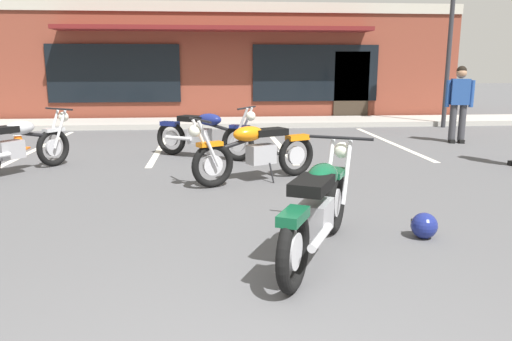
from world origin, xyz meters
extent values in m
plane|color=#515154|center=(0.00, 3.99, 0.00)|extent=(80.00, 80.00, 0.00)
cube|color=#A8A59E|center=(0.00, 12.41, 0.07)|extent=(22.00, 1.80, 0.14)
cube|color=brown|center=(0.00, 16.32, 1.76)|extent=(15.17, 5.77, 3.52)
cube|color=#B2AD9E|center=(0.00, 13.41, 3.37)|extent=(15.17, 0.06, 0.30)
cube|color=black|center=(-3.03, 13.40, 1.45)|extent=(3.88, 0.06, 1.70)
cube|color=black|center=(3.03, 13.40, 1.45)|extent=(3.88, 0.06, 1.70)
cube|color=#33281E|center=(4.17, 13.40, 1.05)|extent=(1.10, 0.06, 2.10)
cube|color=maroon|center=(0.00, 12.99, 2.72)|extent=(9.10, 0.90, 0.12)
cube|color=silver|center=(-3.78, 8.81, 0.00)|extent=(0.12, 4.80, 0.01)
cube|color=silver|center=(-1.26, 8.81, 0.00)|extent=(0.12, 4.80, 0.01)
cube|color=silver|center=(1.26, 8.81, 0.00)|extent=(0.12, 4.80, 0.01)
cube|color=silver|center=(3.78, 8.81, 0.00)|extent=(0.12, 4.80, 0.01)
torus|color=black|center=(0.40, 1.66, 0.32)|extent=(0.37, 0.62, 0.64)
cylinder|color=#B7B7BC|center=(0.40, 1.66, 0.32)|extent=(0.18, 0.28, 0.29)
torus|color=black|center=(1.05, 2.95, 0.32)|extent=(0.37, 0.62, 0.64)
cylinder|color=#B7B7BC|center=(1.05, 2.95, 0.32)|extent=(0.18, 0.28, 0.29)
cylinder|color=silver|center=(1.01, 3.08, 0.64)|extent=(0.18, 0.31, 0.66)
cylinder|color=silver|center=(1.17, 3.00, 0.64)|extent=(0.18, 0.31, 0.66)
cylinder|color=black|center=(1.13, 3.11, 0.96)|extent=(0.61, 0.32, 0.03)
sphere|color=silver|center=(1.16, 3.18, 0.82)|extent=(0.23, 0.23, 0.17)
cube|color=#0F4C2D|center=(1.06, 2.98, 0.62)|extent=(0.29, 0.38, 0.06)
cube|color=#9E9EA3|center=(0.69, 2.23, 0.40)|extent=(0.39, 0.47, 0.28)
cylinder|color=silver|center=(0.65, 1.84, 0.36)|extent=(0.31, 0.52, 0.07)
cylinder|color=black|center=(0.78, 2.41, 0.64)|extent=(0.47, 0.87, 0.26)
ellipsoid|color=#0F4C2D|center=(0.79, 2.43, 0.72)|extent=(0.45, 0.55, 0.22)
cube|color=black|center=(0.63, 2.10, 0.72)|extent=(0.48, 0.59, 0.10)
cube|color=#0F4C2D|center=(0.40, 1.64, 0.60)|extent=(0.30, 0.39, 0.08)
cylinder|color=black|center=(0.50, 2.25, 0.14)|extent=(0.13, 0.08, 0.29)
torus|color=black|center=(-2.87, 6.74, 0.32)|extent=(0.45, 0.58, 0.64)
cylinder|color=#B7B7BC|center=(-2.87, 6.74, 0.32)|extent=(0.21, 0.27, 0.29)
cylinder|color=silver|center=(-2.89, 6.87, 0.64)|extent=(0.22, 0.29, 0.66)
cylinder|color=silver|center=(-2.74, 6.77, 0.64)|extent=(0.22, 0.29, 0.66)
cylinder|color=black|center=(-2.77, 6.89, 0.96)|extent=(0.56, 0.40, 0.03)
sphere|color=silver|center=(-2.72, 6.95, 0.82)|extent=(0.24, 0.24, 0.17)
cube|color=silver|center=(-2.85, 6.77, 0.62)|extent=(0.32, 0.38, 0.06)
cube|color=#9E9EA3|center=(-3.33, 6.08, 0.40)|extent=(0.42, 0.47, 0.28)
cylinder|color=black|center=(-3.21, 6.24, 0.64)|extent=(0.59, 0.81, 0.26)
ellipsoid|color=silver|center=(-3.20, 6.26, 0.72)|extent=(0.49, 0.54, 0.22)
cylinder|color=black|center=(-3.51, 6.12, 0.14)|extent=(0.12, 0.10, 0.29)
torus|color=black|center=(1.11, 5.63, 0.32)|extent=(0.62, 0.37, 0.64)
cylinder|color=#B7B7BC|center=(1.11, 5.63, 0.32)|extent=(0.28, 0.18, 0.29)
torus|color=black|center=(-0.18, 4.99, 0.32)|extent=(0.62, 0.37, 0.64)
cylinder|color=#B7B7BC|center=(-0.18, 4.99, 0.32)|extent=(0.28, 0.18, 0.29)
cylinder|color=silver|center=(-0.23, 4.86, 0.64)|extent=(0.31, 0.18, 0.66)
cylinder|color=silver|center=(-0.31, 5.02, 0.64)|extent=(0.31, 0.18, 0.66)
cylinder|color=black|center=(-0.34, 4.91, 0.96)|extent=(0.32, 0.61, 0.03)
sphere|color=silver|center=(-0.42, 4.87, 0.82)|extent=(0.23, 0.23, 0.17)
cube|color=orange|center=(-0.22, 4.97, 0.62)|extent=(0.38, 0.29, 0.06)
cube|color=#9E9EA3|center=(0.53, 5.34, 0.40)|extent=(0.46, 0.39, 0.28)
cylinder|color=silver|center=(0.80, 5.63, 0.36)|extent=(0.52, 0.31, 0.07)
cylinder|color=black|center=(0.36, 5.25, 0.64)|extent=(0.87, 0.47, 0.26)
ellipsoid|color=orange|center=(0.34, 5.25, 0.72)|extent=(0.55, 0.45, 0.22)
cube|color=black|center=(0.66, 5.41, 0.72)|extent=(0.59, 0.48, 0.10)
cube|color=orange|center=(1.13, 5.64, 0.60)|extent=(0.39, 0.30, 0.08)
cylinder|color=black|center=(0.68, 5.21, 0.14)|extent=(0.08, 0.13, 0.29)
torus|color=black|center=(-0.96, 7.65, 0.32)|extent=(0.60, 0.42, 0.64)
cylinder|color=#B7B7BC|center=(-0.96, 7.65, 0.32)|extent=(0.28, 0.20, 0.29)
torus|color=black|center=(0.27, 6.91, 0.32)|extent=(0.60, 0.42, 0.64)
cylinder|color=#B7B7BC|center=(0.27, 6.91, 0.32)|extent=(0.28, 0.20, 0.29)
cylinder|color=silver|center=(0.41, 6.94, 0.64)|extent=(0.30, 0.21, 0.66)
cylinder|color=silver|center=(0.31, 6.78, 0.64)|extent=(0.30, 0.21, 0.66)
cylinder|color=black|center=(0.43, 6.82, 0.96)|extent=(0.37, 0.58, 0.03)
sphere|color=silver|center=(0.50, 6.78, 0.82)|extent=(0.23, 0.23, 0.17)
cube|color=navy|center=(0.31, 6.89, 0.62)|extent=(0.38, 0.31, 0.06)
cube|color=#9E9EA3|center=(-0.41, 7.32, 0.40)|extent=(0.47, 0.41, 0.28)
cylinder|color=silver|center=(-0.80, 7.39, 0.36)|extent=(0.51, 0.34, 0.07)
cylinder|color=black|center=(-0.24, 7.22, 0.64)|extent=(0.84, 0.54, 0.26)
ellipsoid|color=navy|center=(-0.22, 7.21, 0.72)|extent=(0.55, 0.47, 0.22)
cube|color=black|center=(-0.53, 7.39, 0.72)|extent=(0.59, 0.51, 0.10)
cube|color=navy|center=(-0.98, 7.66, 0.60)|extent=(0.39, 0.32, 0.08)
cylinder|color=black|center=(-0.38, 7.51, 0.14)|extent=(0.09, 0.13, 0.29)
cube|color=black|center=(5.32, 8.56, 0.04)|extent=(0.15, 0.26, 0.08)
cube|color=black|center=(5.12, 8.61, 0.04)|extent=(0.15, 0.26, 0.08)
cylinder|color=#38383D|center=(5.33, 8.60, 0.46)|extent=(0.18, 0.18, 0.80)
cylinder|color=#38383D|center=(5.13, 8.64, 0.46)|extent=(0.18, 0.18, 0.80)
cube|color=#23478C|center=(5.23, 8.62, 1.12)|extent=(0.42, 0.30, 0.56)
cylinder|color=#23478C|center=(5.47, 8.57, 1.08)|extent=(0.12, 0.12, 0.58)
cylinder|color=#23478C|center=(4.98, 8.68, 1.08)|extent=(0.12, 0.12, 0.58)
sphere|color=#A07556|center=(5.23, 8.62, 1.52)|extent=(0.26, 0.26, 0.22)
sphere|color=black|center=(5.23, 8.63, 1.57)|extent=(0.25, 0.25, 0.21)
sphere|color=navy|center=(1.89, 2.70, 0.13)|extent=(0.26, 0.26, 0.26)
cube|color=black|center=(1.89, 2.80, 0.12)|extent=(0.18, 0.03, 0.09)
cube|color=orange|center=(-4.12, 8.55, 0.01)|extent=(0.34, 0.34, 0.03)
cone|color=orange|center=(-4.12, 8.55, 0.28)|extent=(0.26, 0.26, 0.50)
cylinder|color=white|center=(-4.12, 8.55, 0.32)|extent=(0.19, 0.19, 0.06)
cylinder|color=#2D2D33|center=(6.22, 11.31, 2.31)|extent=(0.12, 0.12, 4.62)
camera|label=1|loc=(-0.19, -1.79, 1.69)|focal=34.60mm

